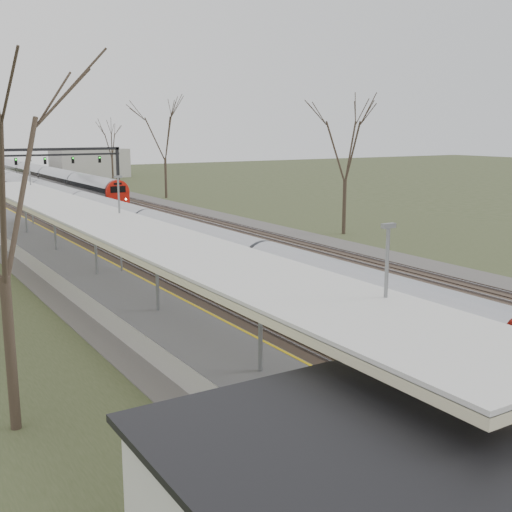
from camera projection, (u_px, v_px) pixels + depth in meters
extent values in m
cube|color=#474442|center=(122.00, 227.00, 55.69)|extent=(24.00, 160.00, 0.10)
cube|color=#4C3828|center=(52.00, 232.00, 52.59)|extent=(2.60, 160.00, 0.06)
cube|color=gray|center=(43.00, 232.00, 52.20)|extent=(0.07, 160.00, 0.12)
cube|color=gray|center=(61.00, 231.00, 52.94)|extent=(0.07, 160.00, 0.12)
cube|color=#4C3828|center=(94.00, 229.00, 54.39)|extent=(2.60, 160.00, 0.06)
cube|color=gray|center=(86.00, 229.00, 54.01)|extent=(0.07, 160.00, 0.12)
cube|color=gray|center=(102.00, 227.00, 54.75)|extent=(0.07, 160.00, 0.12)
cube|color=#4C3828|center=(133.00, 226.00, 56.20)|extent=(2.60, 160.00, 0.06)
cube|color=gray|center=(125.00, 225.00, 55.82)|extent=(0.07, 160.00, 0.12)
cube|color=gray|center=(141.00, 224.00, 56.56)|extent=(0.07, 160.00, 0.12)
cube|color=#4C3828|center=(170.00, 223.00, 58.00)|extent=(2.60, 160.00, 0.06)
cube|color=gray|center=(163.00, 222.00, 57.62)|extent=(0.07, 160.00, 0.12)
cube|color=gray|center=(177.00, 221.00, 58.36)|extent=(0.07, 160.00, 0.12)
cube|color=#4C3828|center=(204.00, 220.00, 59.81)|extent=(2.60, 160.00, 0.06)
cube|color=gray|center=(198.00, 220.00, 59.43)|extent=(0.07, 160.00, 0.12)
cube|color=gray|center=(211.00, 218.00, 60.17)|extent=(0.07, 160.00, 0.12)
cube|color=#9E9B93|center=(78.00, 271.00, 36.34)|extent=(3.50, 69.00, 1.00)
cylinder|color=slate|center=(470.00, 426.00, 13.00)|extent=(0.14, 0.14, 3.00)
cylinder|color=slate|center=(260.00, 325.00, 19.68)|extent=(0.14, 0.14, 3.00)
cylinder|color=slate|center=(157.00, 276.00, 26.35)|extent=(0.14, 0.14, 3.00)
cylinder|color=slate|center=(96.00, 246.00, 33.03)|extent=(0.14, 0.14, 3.00)
cylinder|color=slate|center=(55.00, 226.00, 39.70)|extent=(0.14, 0.14, 3.00)
cylinder|color=slate|center=(26.00, 212.00, 46.37)|extent=(0.14, 0.14, 3.00)
cube|color=silver|center=(100.00, 218.00, 31.89)|extent=(4.10, 50.00, 0.12)
cube|color=beige|center=(101.00, 222.00, 31.92)|extent=(4.10, 50.00, 0.25)
cube|color=black|center=(118.00, 170.00, 85.56)|extent=(0.35, 0.35, 6.00)
cube|color=black|center=(38.00, 150.00, 79.71)|extent=(21.00, 0.35, 0.35)
cube|color=black|center=(38.00, 155.00, 79.84)|extent=(21.00, 0.25, 0.25)
cube|color=black|center=(16.00, 162.00, 78.40)|extent=(0.32, 0.22, 0.85)
sphere|color=#0CFF19|center=(16.00, 160.00, 78.23)|extent=(0.16, 0.16, 0.16)
cube|color=black|center=(45.00, 161.00, 80.20)|extent=(0.32, 0.22, 0.85)
sphere|color=#0CFF19|center=(45.00, 159.00, 80.04)|extent=(0.16, 0.16, 0.16)
cube|color=black|center=(73.00, 160.00, 82.01)|extent=(0.32, 0.22, 0.85)
sphere|color=#0CFF19|center=(73.00, 158.00, 81.84)|extent=(0.16, 0.16, 0.16)
cube|color=black|center=(100.00, 159.00, 83.81)|extent=(0.32, 0.22, 0.85)
sphere|color=#0CFF19|center=(100.00, 158.00, 83.65)|extent=(0.16, 0.16, 0.16)
cylinder|color=#2D231C|center=(11.00, 355.00, 17.81)|extent=(0.30, 0.30, 4.50)
cylinder|color=#2D231C|center=(344.00, 207.00, 51.64)|extent=(0.30, 0.30, 4.50)
cube|color=#AEB1B9|center=(83.00, 213.00, 56.78)|extent=(2.55, 90.00, 1.60)
cylinder|color=#AEB1B9|center=(82.00, 206.00, 56.65)|extent=(2.60, 89.70, 2.60)
cube|color=black|center=(82.00, 205.00, 56.63)|extent=(2.62, 89.40, 0.55)
cube|color=black|center=(83.00, 223.00, 56.96)|extent=(1.80, 89.00, 0.35)
cube|color=#AEB1B9|center=(35.00, 176.00, 100.38)|extent=(2.55, 75.00, 1.60)
cylinder|color=#AEB1B9|center=(35.00, 172.00, 100.26)|extent=(2.60, 74.70, 2.60)
cube|color=black|center=(35.00, 172.00, 100.24)|extent=(2.62, 74.40, 0.55)
cube|color=red|center=(118.00, 198.00, 69.19)|extent=(2.55, 0.50, 1.50)
cylinder|color=red|center=(117.00, 192.00, 69.10)|extent=(2.60, 0.60, 2.60)
cube|color=black|center=(118.00, 189.00, 68.81)|extent=(1.70, 0.12, 0.70)
sphere|color=white|center=(111.00, 200.00, 68.60)|extent=(0.22, 0.22, 0.22)
sphere|color=white|center=(126.00, 199.00, 69.48)|extent=(0.22, 0.22, 0.22)
cube|color=black|center=(36.00, 182.00, 100.56)|extent=(1.80, 74.00, 0.35)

